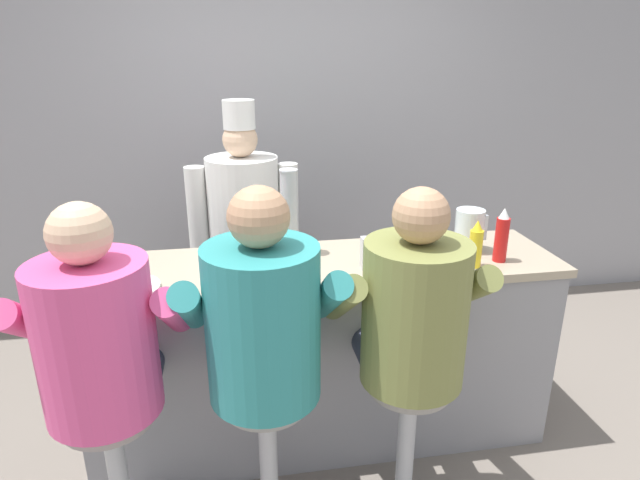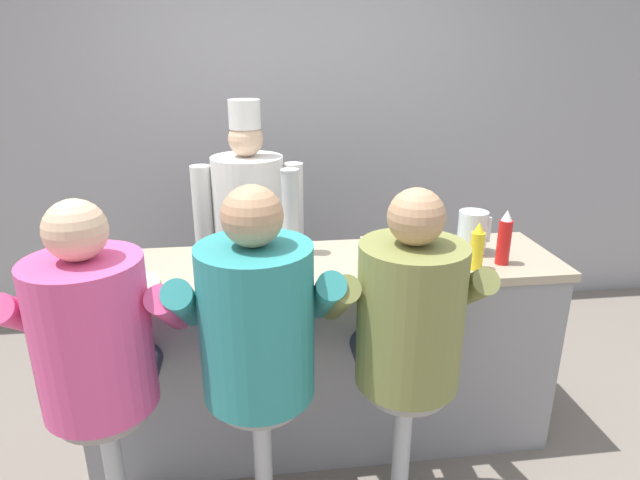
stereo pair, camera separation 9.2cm
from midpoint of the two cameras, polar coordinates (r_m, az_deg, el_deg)
The scene contains 16 objects.
ground_plane at distance 2.79m, azimuth 2.16°, elevation -23.45°, with size 20.00×20.00×0.00m, color slate.
wall_back at distance 3.82m, azimuth -1.99°, elevation 11.35°, with size 10.00×0.06×2.70m.
diner_counter at distance 2.72m, azimuth 1.27°, elevation -11.80°, with size 2.24×0.58×0.97m.
ketchup_bottle_red at distance 2.60m, azimuth 20.03°, elevation 0.12°, with size 0.06×0.06×0.26m.
mustard_bottle_yellow at distance 2.50m, azimuth 17.43°, elevation -0.77°, with size 0.06×0.06×0.22m.
hot_sauce_bottle_orange at distance 2.50m, azimuth 13.03°, elevation -1.24°, with size 0.03×0.03×0.14m.
water_pitcher_clear at distance 2.70m, azimuth 16.88°, elevation 0.79°, with size 0.16×0.14×0.21m.
breakfast_plate at distance 2.37m, azimuth -18.97°, elevation -4.46°, with size 0.28×0.28×0.05m.
cereal_bowl at distance 2.37m, azimuth -8.41°, elevation -3.28°, with size 0.14×0.14×0.05m.
coffee_mug_blue at distance 2.65m, azimuth 10.10°, elevation -0.36°, with size 0.12×0.08×0.09m.
cup_stack_steel at distance 2.55m, azimuth -2.13°, elevation 3.01°, with size 0.09×0.09×0.42m.
napkin_dispenser_chrome at distance 2.41m, azimuth 6.67°, elevation -1.45°, with size 0.10×0.06×0.15m.
diner_seated_pink at distance 2.10m, azimuth -21.52°, elevation -10.08°, with size 0.61×0.60×1.45m.
diner_seated_teal at distance 2.02m, azimuth -5.41°, elevation -9.36°, with size 0.63×0.63×1.48m.
diner_seated_olive at distance 2.12m, azimuth 10.49°, elevation -8.61°, with size 0.61×0.60×1.45m.
cook_in_whites_near at distance 3.19m, azimuth -6.68°, elevation 1.26°, with size 0.64×0.41×1.65m.
Camera 2 is at (-0.31, -2.01, 1.91)m, focal length 30.00 mm.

